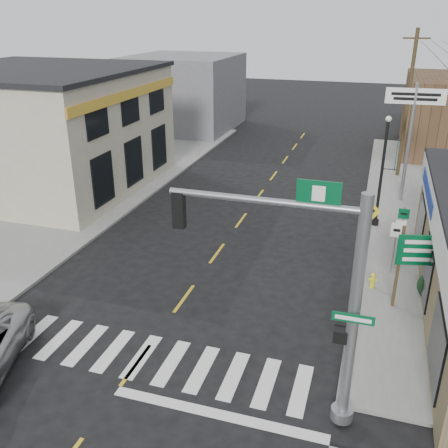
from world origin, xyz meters
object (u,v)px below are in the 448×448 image
(traffic_signal_pole, at_px, (323,287))
(guide_sign, at_px, (422,259))
(utility_pole_far, at_px, (407,104))
(fire_hydrant, at_px, (373,280))
(lamp_post, at_px, (384,164))
(dance_center_sign, at_px, (413,113))

(traffic_signal_pole, xyz_separation_m, guide_sign, (2.76, 6.08, -1.82))
(utility_pole_far, bearing_deg, fire_hydrant, -97.36)
(lamp_post, relative_size, dance_center_sign, 0.84)
(traffic_signal_pole, relative_size, utility_pole_far, 0.72)
(dance_center_sign, xyz_separation_m, utility_pole_far, (-0.13, 4.83, -0.28))
(fire_hydrant, xyz_separation_m, utility_pole_far, (1.04, 15.45, 4.25))
(lamp_post, distance_m, utility_pole_far, 9.19)
(fire_hydrant, bearing_deg, dance_center_sign, 83.66)
(traffic_signal_pole, height_order, fire_hydrant, traffic_signal_pole)
(dance_center_sign, bearing_deg, guide_sign, -91.59)
(lamp_post, height_order, utility_pole_far, utility_pole_far)
(guide_sign, relative_size, lamp_post, 0.58)
(guide_sign, xyz_separation_m, dance_center_sign, (-0.31, 11.73, 2.87))
(guide_sign, bearing_deg, lamp_post, 87.84)
(lamp_post, relative_size, utility_pole_far, 0.61)
(traffic_signal_pole, distance_m, guide_sign, 6.92)
(fire_hydrant, relative_size, lamp_post, 0.12)
(traffic_signal_pole, height_order, dance_center_sign, dance_center_sign)
(fire_hydrant, height_order, utility_pole_far, utility_pole_far)
(traffic_signal_pole, distance_m, utility_pole_far, 22.77)
(guide_sign, relative_size, dance_center_sign, 0.49)
(guide_sign, bearing_deg, utility_pole_far, 78.10)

